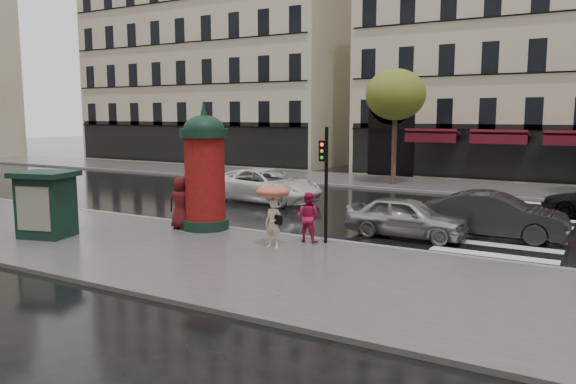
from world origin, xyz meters
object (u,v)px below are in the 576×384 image
Objects in this scene: woman_umbrella at (273,205)px; car_silver at (407,217)px; morris_column at (205,168)px; car_darkgrey at (495,215)px; woman_red at (308,217)px; car_far_silver at (262,181)px; newsstand at (46,203)px; car_white at (265,185)px; traffic_light at (325,174)px; man_burgundy at (180,203)px.

woman_umbrella is 4.88m from car_silver.
morris_column reaches higher than car_darkgrey.
car_far_silver is (-7.54, 9.08, -0.25)m from woman_red.
woman_red reaches higher than car_darkgrey.
newsstand is 0.38× the size of car_white.
car_darkgrey is 1.19× the size of car_far_silver.
car_darkgrey is (4.85, 4.12, -0.15)m from woman_red.
car_white is (1.78, 10.38, -0.43)m from newsstand.
newsstand is at bearing 122.56° from car_silver.
traffic_light is 0.93× the size of car_far_silver.
man_burgundy reaches higher than car_silver.
newsstand is 0.53× the size of car_silver.
man_burgundy is at bearing 18.59° from car_far_silver.
car_silver is at bearing 22.99° from morris_column.
woman_red is 0.41× the size of car_far_silver.
newsstand is at bearing 24.34° from woman_red.
car_white is at bearing 124.03° from woman_umbrella.
morris_column is at bearing -0.93° from woman_red.
car_far_silver is at bearing 111.04° from morris_column.
car_darkgrey is (9.65, 4.55, -0.27)m from man_burgundy.
newsstand reaches higher than car_darkgrey.
car_darkgrey is (2.56, 1.43, 0.07)m from car_silver.
man_burgundy is 4.31m from newsstand.
car_white is at bearing -97.44° from man_burgundy.
woman_umbrella is 1.24× the size of woman_red.
car_far_silver is (-7.02, 10.31, -0.75)m from woman_umbrella.
man_burgundy is at bearing 169.44° from woman_umbrella.
woman_umbrella is 12.50m from car_far_silver.
morris_column is 0.97× the size of car_darkgrey.
woman_red is at bearing -134.48° from car_white.
car_white is 1.48× the size of car_far_silver.
morris_column is at bearing -160.24° from car_white.
traffic_light is 9.40m from car_white.
car_silver is (7.09, 3.12, -0.34)m from man_burgundy.
woman_umbrella reaches higher than car_far_silver.
car_far_silver is at bearing 57.21° from car_silver.
woman_red is at bearing 128.93° from car_darkgrey.
woman_umbrella is at bearing 133.49° from car_darkgrey.
man_burgundy is 9.90m from car_far_silver.
woman_umbrella is 1.42m from woman_red.
car_silver is (1.75, 2.62, -1.61)m from traffic_light.
car_white reaches higher than car_far_silver.
newsstand is (-3.64, -3.63, -1.03)m from morris_column.
woman_red is 8.50m from newsstand.
traffic_light is (5.35, 0.50, 1.26)m from man_burgundy.
traffic_light is at bearing -131.64° from car_white.
woman_umbrella is 0.51× the size of car_far_silver.
woman_umbrella reaches higher than car_darkgrey.
car_white is (-10.76, 2.63, 0.03)m from car_darkgrey.
car_silver is at bearing 117.83° from car_darkgrey.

